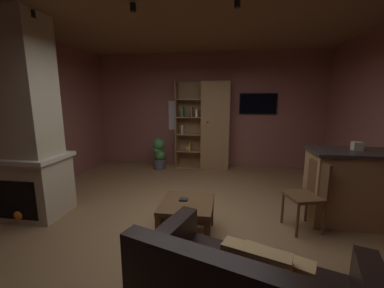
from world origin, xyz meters
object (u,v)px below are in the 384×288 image
(coffee_table, at_px, (187,208))
(stone_fireplace, at_px, (27,130))
(bookshelf_cabinet, at_px, (212,126))
(wall_mounted_tv, at_px, (258,104))
(kitchen_bar_counter, at_px, (365,188))
(tissue_box, at_px, (357,146))
(dining_chair, at_px, (310,191))
(table_book_0, at_px, (184,200))
(potted_floor_plant, at_px, (159,153))

(coffee_table, bearing_deg, stone_fireplace, 174.40)
(bookshelf_cabinet, bearing_deg, stone_fireplace, -130.36)
(coffee_table, xyz_separation_m, wall_mounted_tv, (1.20, 3.30, 1.24))
(stone_fireplace, height_order, kitchen_bar_counter, stone_fireplace)
(stone_fireplace, height_order, coffee_table, stone_fireplace)
(tissue_box, height_order, dining_chair, tissue_box)
(bookshelf_cabinet, relative_size, table_book_0, 19.86)
(coffee_table, relative_size, potted_floor_plant, 0.87)
(stone_fireplace, bearing_deg, table_book_0, -4.61)
(stone_fireplace, relative_size, wall_mounted_tv, 3.18)
(coffee_table, bearing_deg, kitchen_bar_counter, 15.52)
(stone_fireplace, distance_m, bookshelf_cabinet, 3.77)
(tissue_box, xyz_separation_m, potted_floor_plant, (-3.39, 2.09, -0.68))
(bookshelf_cabinet, distance_m, coffee_table, 3.17)
(stone_fireplace, distance_m, tissue_box, 4.59)
(dining_chair, distance_m, potted_floor_plant, 3.64)
(dining_chair, relative_size, wall_mounted_tv, 1.03)
(tissue_box, distance_m, wall_mounted_tv, 2.84)
(kitchen_bar_counter, distance_m, tissue_box, 0.58)
(kitchen_bar_counter, relative_size, wall_mounted_tv, 1.67)
(tissue_box, distance_m, table_book_0, 2.45)
(kitchen_bar_counter, distance_m, potted_floor_plant, 4.12)
(bookshelf_cabinet, xyz_separation_m, kitchen_bar_counter, (2.26, -2.44, -0.54))
(kitchen_bar_counter, height_order, table_book_0, kitchen_bar_counter)
(stone_fireplace, relative_size, dining_chair, 3.07)
(tissue_box, bearing_deg, bookshelf_cabinet, 131.62)
(bookshelf_cabinet, bearing_deg, table_book_0, -92.81)
(coffee_table, relative_size, table_book_0, 6.35)
(stone_fireplace, bearing_deg, coffee_table, -5.60)
(kitchen_bar_counter, height_order, coffee_table, kitchen_bar_counter)
(bookshelf_cabinet, relative_size, wall_mounted_tv, 2.39)
(tissue_box, height_order, wall_mounted_tv, wall_mounted_tv)
(bookshelf_cabinet, xyz_separation_m, potted_floor_plant, (-1.27, -0.30, -0.65))
(table_book_0, height_order, dining_chair, dining_chair)
(stone_fireplace, distance_m, table_book_0, 2.43)
(stone_fireplace, xyz_separation_m, potted_floor_plant, (1.17, 2.57, -0.87))
(potted_floor_plant, bearing_deg, bookshelf_cabinet, 13.25)
(stone_fireplace, relative_size, table_book_0, 26.40)
(bookshelf_cabinet, xyz_separation_m, wall_mounted_tv, (1.11, 0.21, 0.54))
(potted_floor_plant, bearing_deg, tissue_box, -31.66)
(tissue_box, relative_size, coffee_table, 0.18)
(kitchen_bar_counter, xyz_separation_m, table_book_0, (-2.41, -0.61, -0.06))
(coffee_table, distance_m, table_book_0, 0.12)
(bookshelf_cabinet, bearing_deg, kitchen_bar_counter, -47.23)
(table_book_0, distance_m, potted_floor_plant, 2.97)
(stone_fireplace, bearing_deg, tissue_box, 5.96)
(dining_chair, height_order, potted_floor_plant, dining_chair)
(wall_mounted_tv, bearing_deg, stone_fireplace, -139.01)
(table_book_0, relative_size, wall_mounted_tv, 0.12)
(stone_fireplace, height_order, dining_chair, stone_fireplace)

